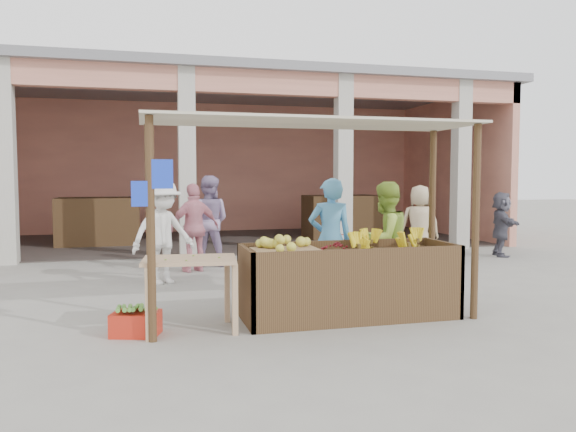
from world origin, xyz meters
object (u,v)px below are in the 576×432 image
object	(u,v)px
vendor_green	(385,237)
motorcycle	(321,257)
side_table	(190,271)
fruit_stall	(349,285)
red_crate	(136,324)
vendor_blue	(330,235)

from	to	relation	value
vendor_green	motorcycle	size ratio (longest dim) A/B	1.05
side_table	fruit_stall	bearing A→B (deg)	10.42
fruit_stall	red_crate	distance (m)	2.54
fruit_stall	red_crate	xyz separation A→B (m)	(-2.52, -0.16, -0.27)
vendor_blue	motorcycle	bearing A→B (deg)	-94.12
vendor_blue	vendor_green	size ratio (longest dim) A/B	1.04
side_table	motorcycle	bearing A→B (deg)	51.41
red_crate	vendor_blue	distance (m)	3.00
side_table	vendor_blue	bearing A→B (deg)	36.09
fruit_stall	motorcycle	size ratio (longest dim) A/B	1.56
motorcycle	fruit_stall	bearing A→B (deg)	151.48
side_table	red_crate	distance (m)	0.81
vendor_green	vendor_blue	bearing A→B (deg)	-37.80
motorcycle	side_table	bearing A→B (deg)	115.66
red_crate	motorcycle	distance (m)	3.69
fruit_stall	vendor_blue	world-z (taller)	vendor_blue
vendor_green	motorcycle	world-z (taller)	vendor_green
side_table	vendor_green	bearing A→B (deg)	25.97
fruit_stall	side_table	world-z (taller)	side_table
red_crate	vendor_green	distance (m)	3.62
vendor_blue	red_crate	bearing A→B (deg)	31.69
fruit_stall	side_table	distance (m)	1.96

